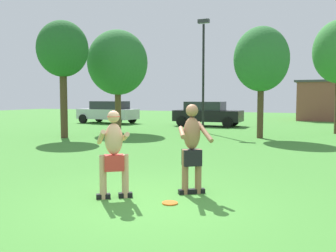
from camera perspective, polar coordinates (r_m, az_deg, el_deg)
The scene contains 10 objects.
ground_plane at distance 6.83m, azimuth -2.50°, elevation -11.61°, with size 80.00×80.00×0.00m, color #428433.
player_with_cap at distance 7.02m, azimuth -8.24°, elevation -3.70°, with size 0.79×0.75×1.65m.
player_in_black at distance 7.27m, azimuth 3.66°, elevation -3.15°, with size 0.78×0.78×1.75m.
frisbee at distance 6.77m, azimuth 0.28°, elevation -11.64°, with size 0.28×0.28×0.03m, color orange.
car_black_near_post at distance 24.36m, azimuth 5.99°, elevation 1.93°, with size 4.36×2.16×1.58m.
car_silver_far_end at distance 27.15m, azimuth -9.09°, elevation 2.16°, with size 4.41×2.26×1.58m.
lamp_post at distance 20.02m, azimuth 5.40°, elevation 9.38°, with size 0.60×0.24×5.92m.
tree_left_field at distance 18.05m, azimuth -15.74°, elevation 11.06°, with size 2.33×2.33×5.35m.
tree_right_field at distance 17.71m, azimuth 14.01°, elevation 9.78°, with size 2.49×2.49×5.06m.
tree_near_building at distance 20.38m, azimuth -7.69°, elevation 9.50°, with size 3.20×3.20×5.43m.
Camera 1 is at (3.00, -5.83, 1.89)m, focal length 40.05 mm.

